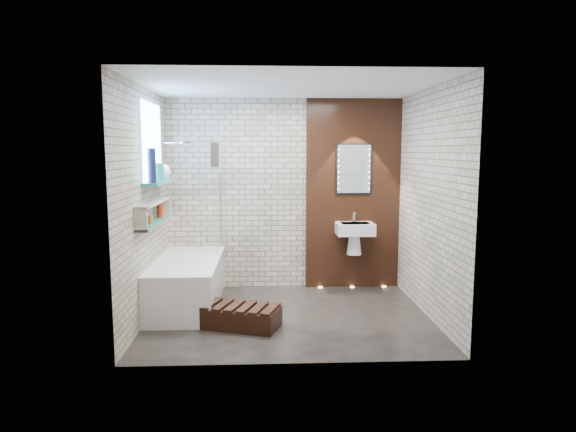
{
  "coord_description": "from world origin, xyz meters",
  "views": [
    {
      "loc": [
        -0.27,
        -5.61,
        1.9
      ],
      "look_at": [
        0.0,
        0.15,
        1.15
      ],
      "focal_mm": 31.39,
      "sensor_mm": 36.0,
      "label": 1
    }
  ],
  "objects_px": {
    "led_mirror": "(354,169)",
    "walnut_step": "(235,317)",
    "washbasin": "(355,233)",
    "bath_screen": "(218,199)",
    "bathtub": "(187,283)"
  },
  "relations": [
    {
      "from": "bathtub",
      "to": "led_mirror",
      "type": "relative_size",
      "value": 2.49
    },
    {
      "from": "washbasin",
      "to": "walnut_step",
      "type": "bearing_deg",
      "value": -138.44
    },
    {
      "from": "led_mirror",
      "to": "walnut_step",
      "type": "distance_m",
      "value": 2.67
    },
    {
      "from": "bath_screen",
      "to": "washbasin",
      "type": "height_order",
      "value": "bath_screen"
    },
    {
      "from": "washbasin",
      "to": "led_mirror",
      "type": "xyz_separation_m",
      "value": [
        0.0,
        0.16,
        0.86
      ]
    },
    {
      "from": "bathtub",
      "to": "washbasin",
      "type": "xyz_separation_m",
      "value": [
        2.17,
        0.62,
        0.5
      ]
    },
    {
      "from": "bathtub",
      "to": "led_mirror",
      "type": "distance_m",
      "value": 2.68
    },
    {
      "from": "bathtub",
      "to": "washbasin",
      "type": "relative_size",
      "value": 3.0
    },
    {
      "from": "washbasin",
      "to": "led_mirror",
      "type": "distance_m",
      "value": 0.88
    },
    {
      "from": "walnut_step",
      "to": "bath_screen",
      "type": "bearing_deg",
      "value": 102.78
    },
    {
      "from": "washbasin",
      "to": "walnut_step",
      "type": "relative_size",
      "value": 0.61
    },
    {
      "from": "bathtub",
      "to": "led_mirror",
      "type": "height_order",
      "value": "led_mirror"
    },
    {
      "from": "bathtub",
      "to": "washbasin",
      "type": "height_order",
      "value": "washbasin"
    },
    {
      "from": "bathtub",
      "to": "walnut_step",
      "type": "relative_size",
      "value": 1.82
    },
    {
      "from": "bath_screen",
      "to": "washbasin",
      "type": "bearing_deg",
      "value": 5.78
    }
  ]
}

